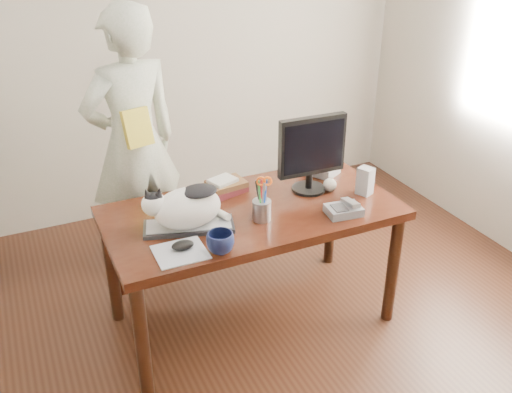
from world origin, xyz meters
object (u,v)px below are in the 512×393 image
object	(u,v)px
book_stack	(225,186)
person	(133,145)
phone	(344,209)
cat	(185,206)
calculator	(320,169)
desk	(247,226)
coffee_mug	(220,243)
mouse	(183,245)
keyboard	(189,226)
monitor	(312,150)
baseball	(330,185)
pen_cup	(262,208)
speaker	(365,181)

from	to	relation	value
book_stack	person	bearing A→B (deg)	109.03
phone	cat	bearing A→B (deg)	173.14
phone	calculator	xyz separation A→B (m)	(0.15, 0.51, 0.00)
desk	coffee_mug	size ratio (longest dim) A/B	11.92
mouse	phone	distance (m)	0.90
cat	mouse	xyz separation A→B (m)	(-0.08, -0.18, -0.11)
keyboard	calculator	world-z (taller)	calculator
mouse	book_stack	world-z (taller)	book_stack
desk	mouse	bearing A→B (deg)	-146.49
monitor	baseball	world-z (taller)	monitor
keyboard	coffee_mug	xyz separation A→B (m)	(0.07, -0.28, 0.04)
keyboard	person	distance (m)	0.94
cat	person	world-z (taller)	person
phone	baseball	world-z (taller)	phone
monitor	pen_cup	world-z (taller)	monitor
keyboard	speaker	world-z (taller)	speaker
calculator	speaker	bearing A→B (deg)	-105.37
monitor	person	world-z (taller)	person
coffee_mug	mouse	bearing A→B (deg)	148.79
cat	mouse	size ratio (longest dim) A/B	4.05
book_stack	monitor	bearing A→B (deg)	-35.05
coffee_mug	monitor	bearing A→B (deg)	28.65
monitor	baseball	distance (m)	0.25
book_stack	calculator	world-z (taller)	book_stack
cat	speaker	bearing A→B (deg)	13.69
person	cat	bearing A→B (deg)	78.28
coffee_mug	phone	world-z (taller)	coffee_mug
keyboard	book_stack	world-z (taller)	book_stack
book_stack	phone	bearing A→B (deg)	-58.35
monitor	book_stack	bearing A→B (deg)	158.40
keyboard	book_stack	size ratio (longest dim) A/B	1.85
speaker	phone	bearing A→B (deg)	-169.27
monitor	mouse	distance (m)	0.95
pen_cup	calculator	size ratio (longest dim) A/B	0.99
calculator	coffee_mug	bearing A→B (deg)	-176.13
phone	speaker	bearing A→B (deg)	40.79
speaker	baseball	size ratio (longest dim) A/B	2.10
coffee_mug	baseball	bearing A→B (deg)	22.88
pen_cup	calculator	bearing A→B (deg)	33.00
baseball	speaker	bearing A→B (deg)	-35.30
cat	mouse	distance (m)	0.22
pen_cup	baseball	bearing A→B (deg)	15.59
baseball	desk	bearing A→B (deg)	172.61
coffee_mug	person	xyz separation A→B (m)	(-0.11, 1.21, 0.08)
mouse	speaker	size ratio (longest dim) A/B	0.69
keyboard	person	xyz separation A→B (m)	(-0.05, 0.93, 0.12)
coffee_mug	desk	bearing A→B (deg)	52.30
monitor	baseball	xyz separation A→B (m)	(0.11, -0.04, -0.22)
baseball	person	distance (m)	1.27
desk	calculator	xyz separation A→B (m)	(0.58, 0.17, 0.18)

